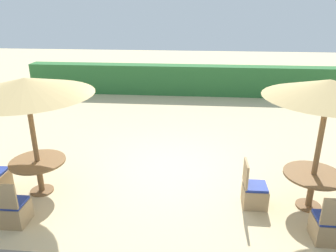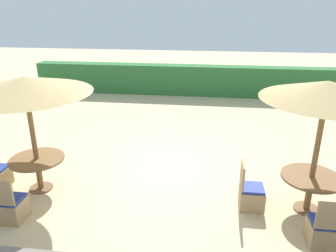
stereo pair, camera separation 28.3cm
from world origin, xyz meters
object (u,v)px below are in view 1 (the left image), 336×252
Objects in this scene: parasol_front_right at (329,90)px; patio_chair_front_right_west at (254,193)px; patio_chair_front_right_south at (328,227)px; parasol_front_left at (26,87)px; round_table_front_right at (313,180)px; patio_chair_front_left_south at (14,211)px; round_table_front_left at (38,167)px.

patio_chair_front_right_west is at bearing -177.53° from parasol_front_right.
patio_chair_front_right_south is 5.88m from parasol_front_left.
parasol_front_right reaches higher than patio_chair_front_right_south.
round_table_front_right is at bearing -0.69° from parasol_front_left.
patio_chair_front_right_west is 4.81m from parasol_front_left.
patio_chair_front_left_south is (-5.45, -1.01, -0.31)m from round_table_front_right.
patio_chair_front_right_west and patio_chair_front_left_south have the same top height.
patio_chair_front_left_south is at bearing -169.50° from round_table_front_right.
patio_chair_front_right_south is 1.00× the size of patio_chair_front_left_south.
patio_chair_front_right_west is at bearing -177.53° from round_table_front_right.
round_table_front_right is (0.00, 0.00, -1.78)m from parasol_front_right.
patio_chair_front_right_south is at bearing -90.94° from parasol_front_right.
parasol_front_left reaches higher than patio_chair_front_right_west.
parasol_front_right is 5.45m from parasol_front_left.
parasol_front_right is 2.72× the size of patio_chair_front_left_south.
parasol_front_left is 2.74× the size of patio_chair_front_left_south.
patio_chair_front_right_west reaches higher than round_table_front_left.
round_table_front_right is 1.19× the size of patio_chair_front_right_west.
parasol_front_left is at bearing 90.13° from patio_chair_front_left_south.
round_table_front_right is 1.19× the size of patio_chair_front_left_south.
patio_chair_front_right_west is 1.00× the size of patio_chair_front_left_south.
patio_chair_front_right_south reaches higher than round_table_front_left.
parasol_front_right reaches higher than parasol_front_left.
parasol_front_left is 1.69m from round_table_front_left.
round_table_front_left is at bearing -91.46° from patio_chair_front_right_west.
round_table_front_right is 1.02m from patio_chair_front_right_south.
patio_chair_front_right_west is 4.39m from round_table_front_left.
round_table_front_left is (-5.45, 0.07, -0.00)m from round_table_front_right.
patio_chair_front_left_south is at bearing -169.50° from parasol_front_right.
patio_chair_front_right_south is (-0.02, -0.97, -2.09)m from parasol_front_right.
parasol_front_left is (-5.45, 0.07, 1.69)m from round_table_front_right.
round_table_front_left is at bearing 90.13° from patio_chair_front_left_south.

